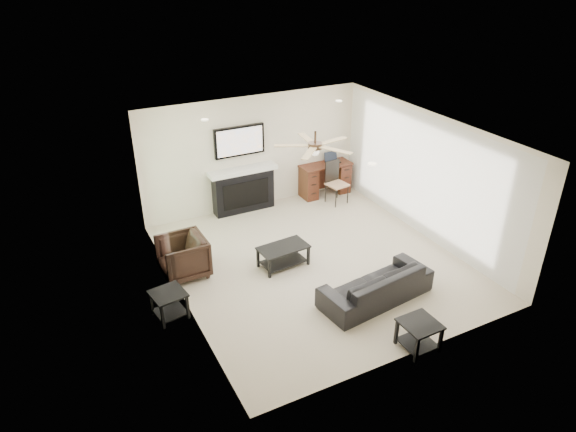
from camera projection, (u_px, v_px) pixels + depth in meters
name	position (u px, v px, depth m)	size (l,w,h in m)	color
room_shell	(324.00, 175.00, 8.90)	(5.50, 5.54, 2.52)	beige
sofa	(376.00, 285.00, 8.41)	(1.94, 0.76, 0.57)	black
armchair	(183.00, 257.00, 9.01)	(0.79, 0.81, 0.74)	black
coffee_table	(283.00, 256.00, 9.35)	(0.90, 0.50, 0.40)	black
end_table_near	(418.00, 335.00, 7.39)	(0.52, 0.52, 0.45)	black
end_table_left	(169.00, 305.00, 8.03)	(0.50, 0.50, 0.45)	black
fireplace_unit	(243.00, 171.00, 11.00)	(1.52, 0.34, 1.91)	black
desk	(324.00, 179.00, 12.06)	(1.22, 0.56, 0.76)	#38120E
desk_chair	(337.00, 183.00, 11.57)	(0.42, 0.44, 0.97)	black
laptop	(333.00, 158.00, 11.89)	(0.33, 0.24, 0.23)	black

